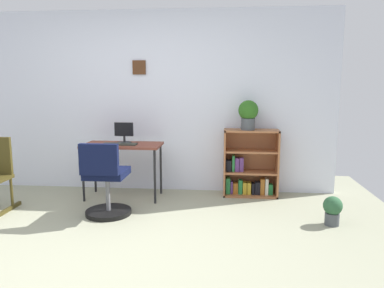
# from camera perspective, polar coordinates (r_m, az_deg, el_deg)

# --- Properties ---
(ground_plane) EXTENTS (6.24, 6.24, 0.00)m
(ground_plane) POSITION_cam_1_polar(r_m,az_deg,el_deg) (3.48, -14.53, -16.31)
(ground_plane) COLOR #98997F
(wall_back) EXTENTS (5.20, 0.12, 2.47)m
(wall_back) POSITION_cam_1_polar(r_m,az_deg,el_deg) (5.22, -7.07, 6.45)
(wall_back) COLOR silver
(wall_back) RESTS_ON ground_plane
(desk) EXTENTS (1.00, 0.51, 0.72)m
(desk) POSITION_cam_1_polar(r_m,az_deg,el_deg) (4.88, -10.66, -0.74)
(desk) COLOR brown
(desk) RESTS_ON ground_plane
(monitor) EXTENTS (0.25, 0.19, 0.27)m
(monitor) POSITION_cam_1_polar(r_m,az_deg,el_deg) (4.92, -10.44, 1.64)
(monitor) COLOR #262628
(monitor) RESTS_ON desk
(keyboard) EXTENTS (0.44, 0.14, 0.02)m
(keyboard) POSITION_cam_1_polar(r_m,az_deg,el_deg) (4.81, -11.07, -0.02)
(keyboard) COLOR #32362D
(keyboard) RESTS_ON desk
(office_chair) EXTENTS (0.52, 0.55, 0.86)m
(office_chair) POSITION_cam_1_polar(r_m,az_deg,el_deg) (4.27, -13.17, -6.04)
(office_chair) COLOR black
(office_chair) RESTS_ON ground_plane
(bookshelf_low) EXTENTS (0.72, 0.30, 0.89)m
(bookshelf_low) POSITION_cam_1_polar(r_m,az_deg,el_deg) (5.03, 8.80, -3.47)
(bookshelf_low) COLOR #A0613B
(bookshelf_low) RESTS_ON ground_plane
(potted_plant_on_shelf) EXTENTS (0.26, 0.26, 0.39)m
(potted_plant_on_shelf) POSITION_cam_1_polar(r_m,az_deg,el_deg) (4.87, 8.67, 4.70)
(potted_plant_on_shelf) COLOR #474C51
(potted_plant_on_shelf) RESTS_ON bookshelf_low
(potted_plant_floor) EXTENTS (0.20, 0.20, 0.31)m
(potted_plant_floor) POSITION_cam_1_polar(r_m,az_deg,el_deg) (4.24, 20.86, -9.39)
(potted_plant_floor) COLOR #474C51
(potted_plant_floor) RESTS_ON ground_plane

